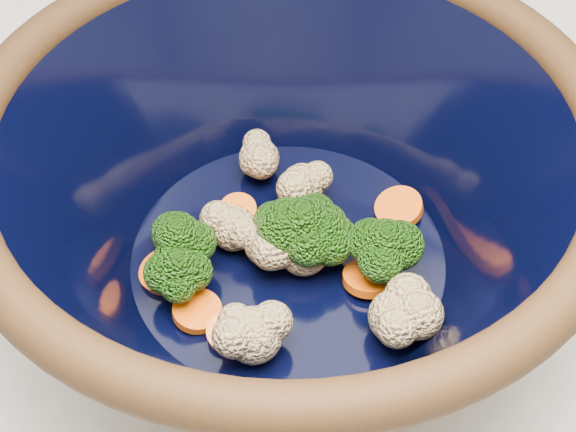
# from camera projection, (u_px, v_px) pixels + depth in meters

# --- Properties ---
(mixing_bowl) EXTENTS (0.41, 0.41, 0.16)m
(mixing_bowl) POSITION_uv_depth(u_px,v_px,m) (288.00, 199.00, 0.47)
(mixing_bowl) COLOR black
(mixing_bowl) RESTS_ON counter
(vegetable_pile) EXTENTS (0.19, 0.18, 0.06)m
(vegetable_pile) POSITION_uv_depth(u_px,v_px,m) (285.00, 240.00, 0.49)
(vegetable_pile) COLOR #608442
(vegetable_pile) RESTS_ON mixing_bowl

